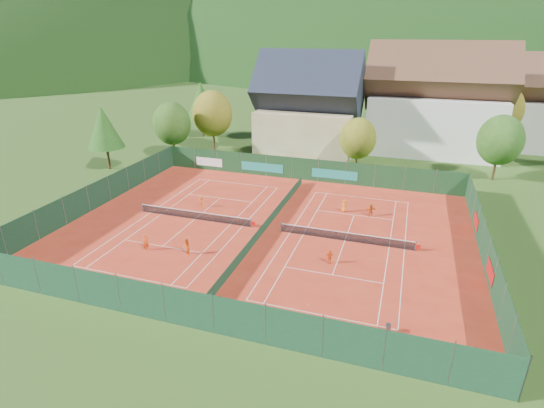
{
  "coord_description": "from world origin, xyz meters",
  "views": [
    {
      "loc": [
        12.6,
        -36.49,
        18.78
      ],
      "look_at": [
        0.0,
        2.0,
        2.0
      ],
      "focal_mm": 28.0,
      "sensor_mm": 36.0,
      "label": 1
    }
  ],
  "objects_px": {
    "ball_hopper": "(388,326)",
    "player_left_far": "(201,202)",
    "player_right_near": "(329,257)",
    "hotel_block_a": "(435,107)",
    "hotel_block_b": "(522,108)",
    "player_left_mid": "(187,247)",
    "player_right_far_b": "(371,210)",
    "player_left_near": "(146,242)",
    "chalet": "(309,111)",
    "player_right_far_a": "(344,206)"
  },
  "relations": [
    {
      "from": "player_right_far_a",
      "to": "player_left_near",
      "type": "bearing_deg",
      "value": 35.26
    },
    {
      "from": "ball_hopper",
      "to": "player_left_far",
      "type": "relative_size",
      "value": 0.64
    },
    {
      "from": "ball_hopper",
      "to": "player_right_far_b",
      "type": "xyz_separation_m",
      "value": [
        -3.16,
        19.07,
        0.14
      ]
    },
    {
      "from": "hotel_block_a",
      "to": "player_left_near",
      "type": "relative_size",
      "value": 13.65
    },
    {
      "from": "player_left_far",
      "to": "player_right_near",
      "type": "height_order",
      "value": "player_right_near"
    },
    {
      "from": "chalet",
      "to": "hotel_block_b",
      "type": "distance_m",
      "value": 35.85
    },
    {
      "from": "hotel_block_a",
      "to": "player_left_far",
      "type": "height_order",
      "value": "hotel_block_a"
    },
    {
      "from": "player_left_mid",
      "to": "player_left_far",
      "type": "height_order",
      "value": "player_left_mid"
    },
    {
      "from": "hotel_block_b",
      "to": "player_right_near",
      "type": "relative_size",
      "value": 13.02
    },
    {
      "from": "player_right_far_a",
      "to": "ball_hopper",
      "type": "bearing_deg",
      "value": 100.21
    },
    {
      "from": "chalet",
      "to": "player_left_far",
      "type": "relative_size",
      "value": 13.05
    },
    {
      "from": "player_left_far",
      "to": "player_right_far_b",
      "type": "height_order",
      "value": "player_right_far_b"
    },
    {
      "from": "player_right_near",
      "to": "player_right_far_a",
      "type": "relative_size",
      "value": 0.93
    },
    {
      "from": "ball_hopper",
      "to": "player_right_near",
      "type": "bearing_deg",
      "value": 125.03
    },
    {
      "from": "player_right_near",
      "to": "player_right_far_b",
      "type": "relative_size",
      "value": 0.95
    },
    {
      "from": "hotel_block_b",
      "to": "player_right_far_b",
      "type": "xyz_separation_m",
      "value": [
        -20.32,
        -37.36,
        -5.92
      ]
    },
    {
      "from": "chalet",
      "to": "player_right_near",
      "type": "distance_m",
      "value": 36.63
    },
    {
      "from": "hotel_block_b",
      "to": "player_left_near",
      "type": "height_order",
      "value": "hotel_block_b"
    },
    {
      "from": "ball_hopper",
      "to": "hotel_block_a",
      "type": "bearing_deg",
      "value": 86.26
    },
    {
      "from": "hotel_block_b",
      "to": "player_right_far_b",
      "type": "bearing_deg",
      "value": -118.54
    },
    {
      "from": "chalet",
      "to": "player_right_far_a",
      "type": "xyz_separation_m",
      "value": [
        9.77,
        -23.08,
        -5.91
      ]
    },
    {
      "from": "hotel_block_b",
      "to": "player_left_far",
      "type": "distance_m",
      "value": 56.64
    },
    {
      "from": "hotel_block_a",
      "to": "player_right_far_a",
      "type": "bearing_deg",
      "value": -107.61
    },
    {
      "from": "player_left_far",
      "to": "hotel_block_a",
      "type": "bearing_deg",
      "value": -95.61
    },
    {
      "from": "chalet",
      "to": "player_left_far",
      "type": "distance_m",
      "value": 28.07
    },
    {
      "from": "player_left_mid",
      "to": "player_right_far_b",
      "type": "height_order",
      "value": "player_left_mid"
    },
    {
      "from": "hotel_block_b",
      "to": "player_left_near",
      "type": "xyz_separation_m",
      "value": [
        -39.0,
        -51.51,
        -5.83
      ]
    },
    {
      "from": "ball_hopper",
      "to": "player_left_near",
      "type": "xyz_separation_m",
      "value": [
        -21.83,
        4.92,
        0.24
      ]
    },
    {
      "from": "player_right_near",
      "to": "player_right_far_b",
      "type": "bearing_deg",
      "value": 53.28
    },
    {
      "from": "hotel_block_a",
      "to": "player_right_far_a",
      "type": "relative_size",
      "value": 15.1
    },
    {
      "from": "chalet",
      "to": "player_right_far_b",
      "type": "distance_m",
      "value": 27.23
    },
    {
      "from": "player_left_far",
      "to": "player_right_near",
      "type": "bearing_deg",
      "value": -174.28
    },
    {
      "from": "chalet",
      "to": "player_left_mid",
      "type": "bearing_deg",
      "value": -93.14
    },
    {
      "from": "player_left_near",
      "to": "player_right_near",
      "type": "distance_m",
      "value": 16.62
    },
    {
      "from": "chalet",
      "to": "player_right_far_a",
      "type": "height_order",
      "value": "chalet"
    },
    {
      "from": "hotel_block_b",
      "to": "player_left_mid",
      "type": "bearing_deg",
      "value": -124.43
    },
    {
      "from": "player_right_far_b",
      "to": "chalet",
      "type": "bearing_deg",
      "value": -92.62
    },
    {
      "from": "hotel_block_b",
      "to": "player_left_mid",
      "type": "distance_m",
      "value": 62.24
    },
    {
      "from": "hotel_block_a",
      "to": "player_left_near",
      "type": "bearing_deg",
      "value": -119.88
    },
    {
      "from": "ball_hopper",
      "to": "player_left_mid",
      "type": "distance_m",
      "value": 18.65
    },
    {
      "from": "chalet",
      "to": "player_right_far_b",
      "type": "xyz_separation_m",
      "value": [
        12.68,
        -23.36,
        -5.93
      ]
    },
    {
      "from": "hotel_block_b",
      "to": "player_left_near",
      "type": "distance_m",
      "value": 64.87
    },
    {
      "from": "chalet",
      "to": "player_left_near",
      "type": "bearing_deg",
      "value": -99.08
    },
    {
      "from": "hotel_block_b",
      "to": "player_left_mid",
      "type": "relative_size",
      "value": 10.89
    },
    {
      "from": "player_left_far",
      "to": "player_right_far_a",
      "type": "relative_size",
      "value": 0.87
    },
    {
      "from": "player_right_near",
      "to": "hotel_block_a",
      "type": "bearing_deg",
      "value": 52.88
    },
    {
      "from": "hotel_block_a",
      "to": "player_left_near",
      "type": "height_order",
      "value": "hotel_block_a"
    },
    {
      "from": "hotel_block_a",
      "to": "player_left_mid",
      "type": "height_order",
      "value": "hotel_block_a"
    },
    {
      "from": "player_right_far_b",
      "to": "player_left_mid",
      "type": "bearing_deg",
      "value": 11.95
    },
    {
      "from": "hotel_block_b",
      "to": "player_left_far",
      "type": "bearing_deg",
      "value": -133.58
    }
  ]
}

